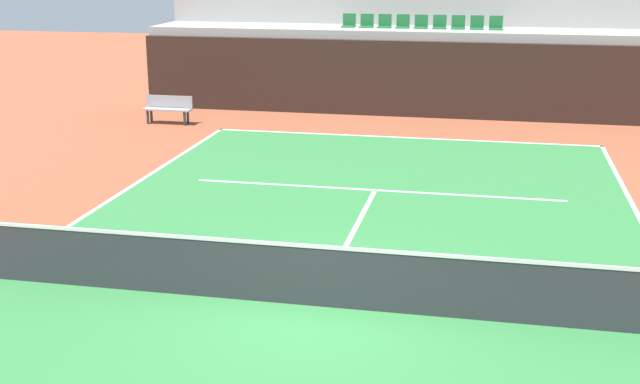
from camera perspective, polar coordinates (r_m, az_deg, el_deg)
The scene contains 11 objects.
ground_plane at distance 12.54m, azimuth -0.37°, elevation -7.87°, with size 80.00×80.00×0.00m, color brown.
court_surface at distance 12.54m, azimuth -0.37°, elevation -7.85°, with size 11.00×24.00×0.01m, color #2D7238.
baseline_far at distance 23.82m, azimuth 5.72°, elevation 3.75°, with size 11.00×0.10×0.00m, color white.
service_line_far at distance 18.48m, azimuth 3.82°, elevation 0.13°, with size 8.26×0.10×0.00m, color white.
centre_service_line at distance 15.46m, azimuth 2.14°, elevation -3.09°, with size 0.10×6.40×0.00m, color white.
back_wall at distance 26.82m, azimuth 6.57°, elevation 7.71°, with size 18.09×0.30×2.41m, color black.
stands_tier_lower at distance 28.13m, azimuth 6.84°, elevation 8.38°, with size 18.09×2.40×2.68m, color #9E9E99.
stands_tier_upper at distance 30.44m, azimuth 7.29°, elevation 9.92°, with size 18.09×2.40×3.70m, color #9E9E99.
seating_row_lower at distance 28.06m, azimuth 6.96°, elevation 11.37°, with size 5.28×0.44×0.44m.
tennis_net at distance 12.34m, azimuth -0.37°, elevation -5.72°, with size 11.08×0.08×1.07m.
player_bench at distance 26.08m, azimuth -10.40°, elevation 5.76°, with size 1.50×0.40×0.85m.
Camera 1 is at (2.42, -11.19, 5.12)m, focal length 46.52 mm.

